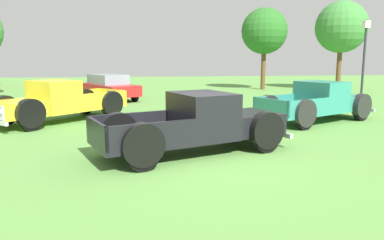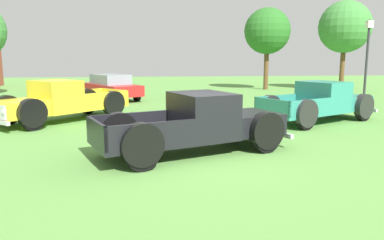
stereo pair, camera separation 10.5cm
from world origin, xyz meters
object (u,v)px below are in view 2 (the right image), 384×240
pickup_truck_behind_left (324,102)px  lamp_post_near (367,62)px  trash_can (184,102)px  oak_tree_east (267,31)px  pickup_truck_foreground (204,124)px  sedan_distant_a (111,87)px  oak_tree_center (345,27)px  pickup_truck_behind_right (55,102)px

pickup_truck_behind_left → lamp_post_near: lamp_post_near is taller
trash_can → oak_tree_east: bearing=56.4°
pickup_truck_foreground → trash_can: size_ratio=5.87×
pickup_truck_behind_left → sedan_distant_a: (-9.14, 8.68, 0.04)m
oak_tree_east → pickup_truck_behind_left: bearing=-99.1°
oak_tree_center → pickup_truck_foreground: bearing=-127.4°
trash_can → oak_tree_center: oak_tree_center is taller
pickup_truck_foreground → sedan_distant_a: size_ratio=1.14×
pickup_truck_foreground → pickup_truck_behind_right: 7.35m
lamp_post_near → oak_tree_east: (-1.62, 11.00, 2.21)m
pickup_truck_behind_right → trash_can: bearing=21.9°
pickup_truck_behind_left → oak_tree_center: size_ratio=0.81×
pickup_truck_behind_right → trash_can: (5.32, 2.14, -0.31)m
pickup_truck_foreground → pickup_truck_behind_left: size_ratio=1.02×
sedan_distant_a → lamp_post_near: (13.11, -5.01, 1.51)m
oak_tree_center → sedan_distant_a: bearing=-164.5°
sedan_distant_a → lamp_post_near: lamp_post_near is taller
pickup_truck_behind_left → oak_tree_center: 16.19m
pickup_truck_behind_right → oak_tree_east: 19.23m
pickup_truck_foreground → pickup_truck_behind_right: size_ratio=1.08×
lamp_post_near → pickup_truck_behind_right: bearing=-169.6°
pickup_truck_behind_left → trash_can: bearing=149.5°
sedan_distant_a → oak_tree_east: oak_tree_east is taller
lamp_post_near → oak_tree_center: 10.88m
oak_tree_east → oak_tree_center: 5.83m
pickup_truck_behind_left → pickup_truck_foreground: bearing=-142.1°
lamp_post_near → oak_tree_center: oak_tree_center is taller
sedan_distant_a → pickup_truck_behind_right: bearing=-100.9°
pickup_truck_foreground → trash_can: pickup_truck_foreground is taller
sedan_distant_a → trash_can: (3.84, -5.56, -0.32)m
oak_tree_east → oak_tree_center: bearing=-12.1°
pickup_truck_foreground → sedan_distant_a: bearing=105.8°
pickup_truck_foreground → oak_tree_center: oak_tree_center is taller
sedan_distant_a → oak_tree_east: 13.49m
pickup_truck_foreground → oak_tree_center: size_ratio=0.82×
pickup_truck_foreground → oak_tree_east: bearing=67.5°
sedan_distant_a → oak_tree_center: oak_tree_center is taller
sedan_distant_a → trash_can: 6.76m
pickup_truck_behind_right → trash_can: size_ratio=5.43×
oak_tree_east → pickup_truck_behind_right: bearing=-133.5°
sedan_distant_a → lamp_post_near: 14.12m
pickup_truck_behind_right → pickup_truck_foreground: bearing=-45.6°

